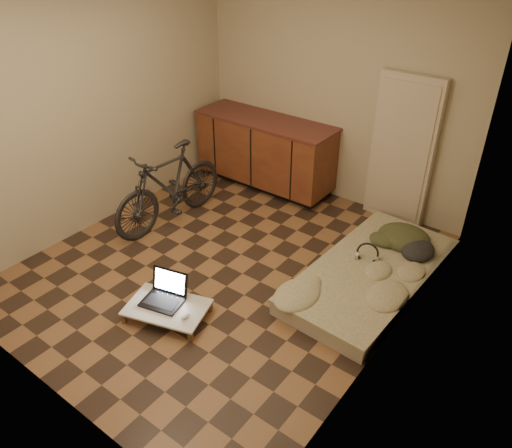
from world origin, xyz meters
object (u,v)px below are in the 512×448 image
Objects in this scene: futon at (371,275)px; laptop at (165,295)px; bicycle at (169,183)px; lap_desk at (167,308)px.

futon is 4.83× the size of laptop.
laptop is at bearing -43.94° from bicycle.
lap_desk is (-1.23, -1.55, 0.02)m from futon.
futon is at bearing 34.25° from laptop.
laptop is at bearing 126.47° from lap_desk.
futon is (2.36, 0.37, -0.42)m from bicycle.
bicycle is 2.42m from futon.
lap_desk is at bearing -43.29° from bicycle.
futon reaches higher than lap_desk.
laptop is (-1.31, -1.49, 0.08)m from futon.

